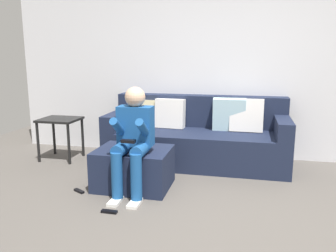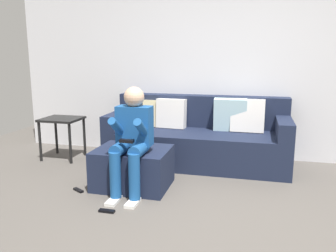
{
  "view_description": "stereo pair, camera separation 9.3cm",
  "coord_description": "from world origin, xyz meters",
  "px_view_note": "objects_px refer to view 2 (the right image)",
  "views": [
    {
      "loc": [
        0.32,
        -2.59,
        1.4
      ],
      "look_at": [
        -0.56,
        1.29,
        0.59
      ],
      "focal_mm": 37.09,
      "sensor_mm": 36.0,
      "label": 1
    },
    {
      "loc": [
        0.41,
        -2.56,
        1.4
      ],
      "look_at": [
        -0.56,
        1.29,
        0.59
      ],
      "focal_mm": 37.09,
      "sensor_mm": 36.0,
      "label": 2
    }
  ],
  "objects_px": {
    "couch_sectional": "(199,137)",
    "person_seated": "(131,136)",
    "side_table": "(62,125)",
    "remote_near_ottoman": "(107,211)",
    "ottoman": "(133,168)",
    "remote_by_storage_bin": "(78,190)"
  },
  "relations": [
    {
      "from": "couch_sectional",
      "to": "person_seated",
      "type": "distance_m",
      "value": 1.33
    },
    {
      "from": "side_table",
      "to": "remote_near_ottoman",
      "type": "relative_size",
      "value": 3.8
    },
    {
      "from": "ottoman",
      "to": "person_seated",
      "type": "relative_size",
      "value": 0.72
    },
    {
      "from": "person_seated",
      "to": "remote_by_storage_bin",
      "type": "xyz_separation_m",
      "value": [
        -0.57,
        -0.1,
        -0.6
      ]
    },
    {
      "from": "person_seated",
      "to": "remote_near_ottoman",
      "type": "bearing_deg",
      "value": -98.52
    },
    {
      "from": "remote_near_ottoman",
      "to": "remote_by_storage_bin",
      "type": "height_order",
      "value": "same"
    },
    {
      "from": "ottoman",
      "to": "person_seated",
      "type": "bearing_deg",
      "value": -72.22
    },
    {
      "from": "couch_sectional",
      "to": "ottoman",
      "type": "height_order",
      "value": "couch_sectional"
    },
    {
      "from": "couch_sectional",
      "to": "ottoman",
      "type": "relative_size",
      "value": 2.95
    },
    {
      "from": "remote_by_storage_bin",
      "to": "couch_sectional",
      "type": "bearing_deg",
      "value": 81.01
    },
    {
      "from": "person_seated",
      "to": "side_table",
      "type": "distance_m",
      "value": 1.65
    },
    {
      "from": "couch_sectional",
      "to": "person_seated",
      "type": "bearing_deg",
      "value": -112.05
    },
    {
      "from": "person_seated",
      "to": "remote_near_ottoman",
      "type": "relative_size",
      "value": 7.34
    },
    {
      "from": "person_seated",
      "to": "side_table",
      "type": "height_order",
      "value": "person_seated"
    },
    {
      "from": "remote_by_storage_bin",
      "to": "person_seated",
      "type": "bearing_deg",
      "value": 39.97
    },
    {
      "from": "side_table",
      "to": "couch_sectional",
      "type": "bearing_deg",
      "value": 8.29
    },
    {
      "from": "ottoman",
      "to": "person_seated",
      "type": "distance_m",
      "value": 0.44
    },
    {
      "from": "remote_near_ottoman",
      "to": "remote_by_storage_bin",
      "type": "bearing_deg",
      "value": 142.55
    },
    {
      "from": "ottoman",
      "to": "remote_by_storage_bin",
      "type": "distance_m",
      "value": 0.61
    },
    {
      "from": "ottoman",
      "to": "remote_near_ottoman",
      "type": "relative_size",
      "value": 5.25
    },
    {
      "from": "person_seated",
      "to": "ottoman",
      "type": "bearing_deg",
      "value": 107.78
    },
    {
      "from": "side_table",
      "to": "remote_by_storage_bin",
      "type": "height_order",
      "value": "side_table"
    }
  ]
}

